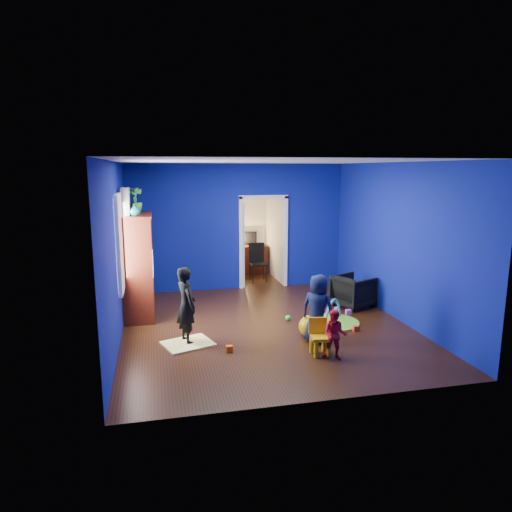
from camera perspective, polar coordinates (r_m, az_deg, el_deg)
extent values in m
cube|color=black|center=(8.27, 1.26, -8.78)|extent=(5.00, 5.50, 0.01)
cube|color=white|center=(7.79, 1.35, 11.74)|extent=(5.00, 5.50, 0.01)
cube|color=navy|center=(10.57, -2.26, 3.61)|extent=(5.00, 0.02, 2.90)
cube|color=navy|center=(5.33, 8.38, -3.69)|extent=(5.00, 0.02, 2.90)
cube|color=navy|center=(7.71, -17.05, 0.44)|extent=(0.02, 5.50, 2.90)
cube|color=navy|center=(8.84, 17.26, 1.71)|extent=(0.02, 5.50, 2.90)
imported|color=black|center=(9.53, 12.05, -4.32)|extent=(0.93, 0.92, 0.65)
imported|color=black|center=(7.43, -8.71, -6.11)|extent=(0.44, 0.53, 1.26)
imported|color=#0F1837|center=(7.46, 7.74, -6.54)|extent=(0.65, 0.64, 1.13)
imported|color=#B21B13|center=(6.90, 9.84, -9.68)|extent=(0.46, 0.42, 0.75)
imported|color=#0B535D|center=(8.38, -14.97, 5.57)|extent=(0.25, 0.25, 0.20)
imported|color=#318737|center=(8.88, -14.88, 6.74)|extent=(0.29, 0.29, 0.48)
cube|color=#3F160A|center=(8.83, -14.56, -1.26)|extent=(0.58, 1.14, 1.96)
cube|color=silver|center=(8.82, -14.31, -1.00)|extent=(0.46, 0.70, 0.54)
cube|color=#F2E07A|center=(7.54, -8.52, -10.79)|extent=(0.91, 0.81, 0.03)
sphere|color=yellow|center=(7.79, 6.68, -8.73)|extent=(0.36, 0.36, 0.36)
cube|color=yellow|center=(7.07, 8.04, -10.22)|extent=(0.32, 0.32, 0.50)
cylinder|color=#459521|center=(8.56, 9.53, -8.17)|extent=(0.97, 0.97, 0.03)
torus|color=#3F8CD8|center=(8.55, 9.53, -8.12)|extent=(0.60, 0.69, 0.86)
cube|color=white|center=(8.04, -16.80, 1.59)|extent=(0.03, 0.95, 1.55)
cube|color=slate|center=(8.62, -15.67, 0.22)|extent=(0.14, 0.42, 2.40)
cube|color=white|center=(10.75, 0.91, 1.59)|extent=(1.16, 0.10, 2.10)
cube|color=#3D140A|center=(12.32, -0.73, -0.41)|extent=(0.88, 0.44, 0.75)
cube|color=black|center=(12.34, -0.85, 2.32)|extent=(0.40, 0.05, 0.32)
sphere|color=#FFD88C|center=(12.23, -2.08, 2.14)|extent=(0.14, 0.14, 0.14)
cube|color=black|center=(11.38, 0.26, -0.91)|extent=(0.40, 0.40, 0.92)
cube|color=white|center=(12.21, -0.85, 7.28)|extent=(0.88, 0.24, 0.04)
cube|color=red|center=(8.20, 12.37, -8.85)|extent=(0.10, 0.08, 0.10)
sphere|color=blue|center=(9.21, 10.05, -6.53)|extent=(0.11, 0.11, 0.11)
cube|color=#E3570B|center=(7.18, -3.35, -11.49)|extent=(0.10, 0.08, 0.10)
sphere|color=green|center=(8.57, 4.01, -7.71)|extent=(0.11, 0.11, 0.11)
cube|color=#C349BF|center=(9.07, 11.46, -6.89)|extent=(0.10, 0.08, 0.10)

